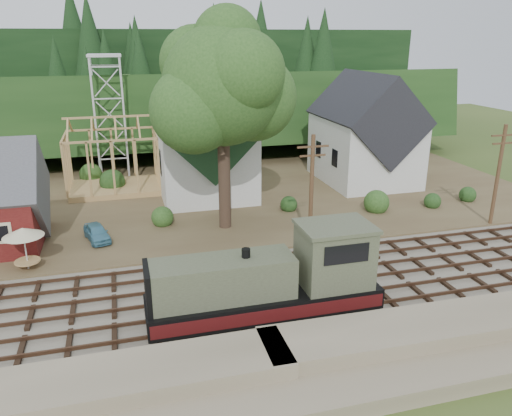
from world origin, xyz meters
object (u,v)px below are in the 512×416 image
object	(u,v)px
car_red	(386,176)
patio_set	(23,234)
locomotive	(274,282)
car_blue	(97,233)

from	to	relation	value
car_red	patio_set	distance (m)	33.62
locomotive	car_blue	xyz separation A→B (m)	(-9.15, 12.76, -1.24)
locomotive	patio_set	size ratio (longest dim) A/B	4.39
locomotive	patio_set	distance (m)	16.08
car_blue	patio_set	distance (m)	5.71
locomotive	patio_set	xyz separation A→B (m)	(-13.21, 9.15, 0.50)
patio_set	car_red	bearing A→B (deg)	20.40
car_red	patio_set	bearing A→B (deg)	120.43
car_blue	car_red	bearing A→B (deg)	1.11
car_red	patio_set	size ratio (longest dim) A/B	1.68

